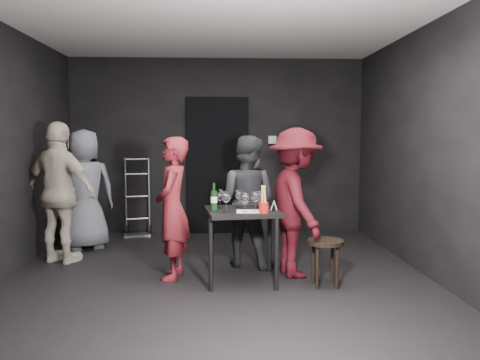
{
  "coord_description": "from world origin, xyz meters",
  "views": [
    {
      "loc": [
        0.02,
        -4.8,
        1.5
      ],
      "look_at": [
        0.25,
        0.25,
        1.03
      ],
      "focal_mm": 35.0,
      "sensor_mm": 36.0,
      "label": 1
    }
  ],
  "objects_px": {
    "tasting_table": "(242,219)",
    "breadstick_cup": "(264,200)",
    "hand_truck": "(138,221)",
    "woman_black": "(246,201)",
    "bystander_grey": "(85,186)",
    "man_maroon": "(295,198)",
    "bystander_cream": "(60,184)",
    "wine_bottle": "(214,200)",
    "stool": "(325,249)",
    "server_red": "(172,208)"
  },
  "relations": [
    {
      "from": "server_red",
      "to": "breadstick_cup",
      "type": "distance_m",
      "value": 1.0
    },
    {
      "from": "woman_black",
      "to": "stool",
      "type": "bearing_deg",
      "value": 157.49
    },
    {
      "from": "stool",
      "to": "bystander_cream",
      "type": "height_order",
      "value": "bystander_cream"
    },
    {
      "from": "stool",
      "to": "woman_black",
      "type": "distance_m",
      "value": 1.16
    },
    {
      "from": "server_red",
      "to": "man_maroon",
      "type": "height_order",
      "value": "man_maroon"
    },
    {
      "from": "bystander_grey",
      "to": "tasting_table",
      "type": "bearing_deg",
      "value": 116.96
    },
    {
      "from": "tasting_table",
      "to": "server_red",
      "type": "relative_size",
      "value": 0.5
    },
    {
      "from": "wine_bottle",
      "to": "breadstick_cup",
      "type": "bearing_deg",
      "value": -21.8
    },
    {
      "from": "tasting_table",
      "to": "breadstick_cup",
      "type": "distance_m",
      "value": 0.37
    },
    {
      "from": "hand_truck",
      "to": "breadstick_cup",
      "type": "height_order",
      "value": "hand_truck"
    },
    {
      "from": "woman_black",
      "to": "wine_bottle",
      "type": "height_order",
      "value": "woman_black"
    },
    {
      "from": "tasting_table",
      "to": "server_red",
      "type": "bearing_deg",
      "value": 169.31
    },
    {
      "from": "bystander_grey",
      "to": "breadstick_cup",
      "type": "bearing_deg",
      "value": 115.84
    },
    {
      "from": "bystander_cream",
      "to": "wine_bottle",
      "type": "height_order",
      "value": "bystander_cream"
    },
    {
      "from": "stool",
      "to": "man_maroon",
      "type": "bearing_deg",
      "value": 123.0
    },
    {
      "from": "wine_bottle",
      "to": "server_red",
      "type": "bearing_deg",
      "value": 160.39
    },
    {
      "from": "stool",
      "to": "bystander_grey",
      "type": "bearing_deg",
      "value": 149.23
    },
    {
      "from": "hand_truck",
      "to": "bystander_cream",
      "type": "distance_m",
      "value": 1.82
    },
    {
      "from": "server_red",
      "to": "breadstick_cup",
      "type": "xyz_separation_m",
      "value": [
        0.93,
        -0.35,
        0.13
      ]
    },
    {
      "from": "hand_truck",
      "to": "tasting_table",
      "type": "height_order",
      "value": "hand_truck"
    },
    {
      "from": "hand_truck",
      "to": "tasting_table",
      "type": "bearing_deg",
      "value": -71.69
    },
    {
      "from": "bystander_grey",
      "to": "breadstick_cup",
      "type": "height_order",
      "value": "bystander_grey"
    },
    {
      "from": "tasting_table",
      "to": "bystander_cream",
      "type": "distance_m",
      "value": 2.28
    },
    {
      "from": "woman_black",
      "to": "wine_bottle",
      "type": "bearing_deg",
      "value": 84.16
    },
    {
      "from": "server_red",
      "to": "bystander_cream",
      "type": "height_order",
      "value": "bystander_cream"
    },
    {
      "from": "hand_truck",
      "to": "wine_bottle",
      "type": "xyz_separation_m",
      "value": [
        1.19,
        -2.37,
        0.64
      ]
    },
    {
      "from": "tasting_table",
      "to": "server_red",
      "type": "xyz_separation_m",
      "value": [
        -0.73,
        0.14,
        0.1
      ]
    },
    {
      "from": "stool",
      "to": "wine_bottle",
      "type": "xyz_separation_m",
      "value": [
        -1.11,
        0.19,
        0.48
      ]
    },
    {
      "from": "stool",
      "to": "bystander_cream",
      "type": "bearing_deg",
      "value": 160.88
    },
    {
      "from": "server_red",
      "to": "breadstick_cup",
      "type": "bearing_deg",
      "value": 73.92
    },
    {
      "from": "tasting_table",
      "to": "breadstick_cup",
      "type": "bearing_deg",
      "value": -46.94
    },
    {
      "from": "tasting_table",
      "to": "bystander_grey",
      "type": "xyz_separation_m",
      "value": [
        -2.01,
        1.48,
        0.2
      ]
    },
    {
      "from": "hand_truck",
      "to": "stool",
      "type": "bearing_deg",
      "value": -61.92
    },
    {
      "from": "wine_bottle",
      "to": "bystander_cream",
      "type": "bearing_deg",
      "value": 155.56
    },
    {
      "from": "man_maroon",
      "to": "breadstick_cup",
      "type": "height_order",
      "value": "man_maroon"
    },
    {
      "from": "bystander_cream",
      "to": "bystander_grey",
      "type": "relative_size",
      "value": 1.1
    },
    {
      "from": "stool",
      "to": "bystander_grey",
      "type": "distance_m",
      "value": 3.34
    },
    {
      "from": "wine_bottle",
      "to": "breadstick_cup",
      "type": "height_order",
      "value": "breadstick_cup"
    },
    {
      "from": "server_red",
      "to": "woman_black",
      "type": "relative_size",
      "value": 0.98
    },
    {
      "from": "woman_black",
      "to": "breadstick_cup",
      "type": "distance_m",
      "value": 0.83
    },
    {
      "from": "bystander_cream",
      "to": "wine_bottle",
      "type": "distance_m",
      "value": 2.0
    },
    {
      "from": "bystander_grey",
      "to": "breadstick_cup",
      "type": "relative_size",
      "value": 5.84
    },
    {
      "from": "woman_black",
      "to": "wine_bottle",
      "type": "xyz_separation_m",
      "value": [
        -0.37,
        -0.62,
        0.1
      ]
    },
    {
      "from": "hand_truck",
      "to": "bystander_cream",
      "type": "relative_size",
      "value": 0.63
    },
    {
      "from": "man_maroon",
      "to": "breadstick_cup",
      "type": "xyz_separation_m",
      "value": [
        -0.38,
        -0.38,
        0.04
      ]
    },
    {
      "from": "tasting_table",
      "to": "bystander_grey",
      "type": "distance_m",
      "value": 2.51
    },
    {
      "from": "bystander_grey",
      "to": "wine_bottle",
      "type": "height_order",
      "value": "bystander_grey"
    },
    {
      "from": "stool",
      "to": "woman_black",
      "type": "height_order",
      "value": "woman_black"
    },
    {
      "from": "tasting_table",
      "to": "wine_bottle",
      "type": "height_order",
      "value": "wine_bottle"
    },
    {
      "from": "hand_truck",
      "to": "woman_black",
      "type": "xyz_separation_m",
      "value": [
        1.56,
        -1.75,
        0.54
      ]
    }
  ]
}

